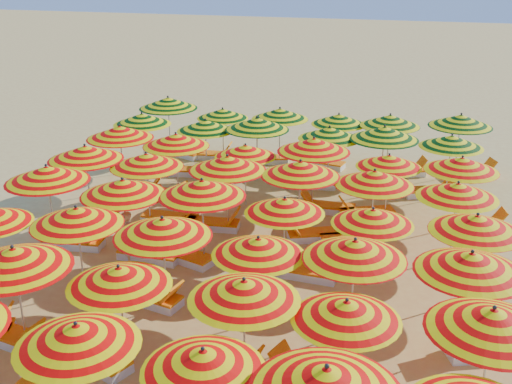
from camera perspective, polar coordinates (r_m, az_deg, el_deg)
ground at (r=17.98m, az=-0.40°, el=-5.32°), size 120.00×120.00×0.00m
umbrella_2 at (r=11.26m, az=-15.64°, el=-12.18°), size 2.46×2.46×2.25m
umbrella_3 at (r=10.49m, az=-4.72°, el=-14.71°), size 2.43×2.43×2.15m
umbrella_4 at (r=9.67m, az=6.26°, el=-16.35°), size 2.60×2.60×2.45m
umbrella_7 at (r=13.74m, az=-20.73°, el=-5.54°), size 3.06×3.06×2.46m
umbrella_8 at (r=12.94m, az=-12.09°, el=-7.36°), size 2.19×2.19×2.21m
umbrella_9 at (r=12.09m, az=-1.07°, el=-8.72°), size 2.60×2.60×2.27m
umbrella_10 at (r=11.80m, az=8.04°, el=-10.39°), size 2.60×2.60×2.14m
umbrella_11 at (r=11.68m, az=20.30°, el=-10.66°), size 2.88×2.88×2.41m
umbrella_13 at (r=15.63m, az=-15.67°, el=-2.09°), size 2.82×2.82×2.34m
umbrella_14 at (r=14.52m, az=-8.31°, el=-3.14°), size 2.26×2.26×2.38m
umbrella_15 at (r=13.90m, az=0.20°, el=-4.88°), size 2.52×2.52×2.18m
umbrella_16 at (r=13.58m, az=8.78°, el=-5.09°), size 2.32×2.32×2.35m
umbrella_17 at (r=13.51m, az=18.58°, el=-5.98°), size 2.47×2.47×2.40m
umbrella_18 at (r=18.42m, az=-18.10°, el=1.52°), size 2.86×2.86×2.45m
umbrella_19 at (r=17.04m, az=-11.76°, el=0.39°), size 2.97×2.97×2.39m
umbrella_20 at (r=16.58m, az=-4.83°, el=0.33°), size 2.44×2.44×2.43m
umbrella_21 at (r=16.06m, az=2.56°, el=-1.25°), size 2.58×2.58×2.16m
umbrella_22 at (r=15.73m, az=10.33°, el=-2.18°), size 2.64×2.64×2.13m
umbrella_23 at (r=15.56m, az=19.03°, el=-2.68°), size 2.76×2.76×2.31m
umbrella_24 at (r=20.07m, az=-14.94°, el=3.39°), size 2.64×2.64×2.42m
umbrella_25 at (r=19.25m, az=-9.71°, el=2.78°), size 2.82×2.82×2.33m
umbrella_26 at (r=18.54m, az=-2.56°, el=2.56°), size 2.83×2.83×2.40m
umbrella_27 at (r=18.11m, az=3.97°, el=2.08°), size 2.40×2.40×2.40m
umbrella_28 at (r=17.82m, az=10.49°, el=1.23°), size 2.66×2.66×2.33m
umbrella_29 at (r=17.58m, az=17.49°, el=0.12°), size 2.58×2.58×2.27m
umbrella_30 at (r=22.10m, az=-12.02°, el=5.21°), size 2.57×2.57×2.40m
umbrella_31 at (r=21.13m, az=-7.13°, el=4.60°), size 2.48×2.48×2.33m
umbrella_32 at (r=20.49m, az=-0.94°, el=3.68°), size 2.43×2.43×2.11m
umbrella_33 at (r=20.17m, az=5.16°, el=4.17°), size 3.05×3.05×2.44m
umbrella_34 at (r=19.88m, az=11.74°, el=2.71°), size 2.27×2.27×2.13m
umbrella_35 at (r=19.63m, az=17.83°, el=2.37°), size 2.70×2.70×2.31m
umbrella_36 at (r=24.15m, az=-10.10°, el=6.40°), size 2.67×2.67×2.27m
umbrella_37 at (r=23.20m, az=-4.52°, el=5.91°), size 2.16×2.16×2.20m
umbrella_38 at (r=22.66m, az=0.10°, el=6.09°), size 2.70×2.70×2.41m
umbrella_39 at (r=22.06m, az=6.55°, el=5.22°), size 2.17×2.17×2.28m
umbrella_40 at (r=21.81m, az=11.34°, el=5.15°), size 2.45×2.45×2.45m
umbrella_41 at (r=22.08m, az=16.99°, el=4.33°), size 2.14×2.14×2.23m
umbrella_42 at (r=25.78m, az=-7.82°, el=7.85°), size 2.80×2.80×2.45m
umbrella_43 at (r=25.10m, az=-2.99°, el=6.98°), size 2.10×2.10×2.13m
umbrella_44 at (r=24.43m, az=2.14°, el=6.96°), size 2.33×2.33×2.30m
umbrella_45 at (r=24.25m, az=7.36°, el=6.42°), size 2.18×2.18×2.17m
umbrella_46 at (r=23.89m, az=11.83°, el=6.24°), size 2.56×2.56×2.32m
umbrella_47 at (r=24.19m, az=17.73°, el=6.06°), size 2.31×2.31×2.41m
lounger_6 at (r=15.08m, az=-20.99°, el=-11.87°), size 1.82×0.93×0.69m
lounger_7 at (r=13.89m, az=-13.94°, el=-14.08°), size 1.82×1.24×0.69m
lounger_8 at (r=13.27m, az=-3.11°, el=-15.24°), size 1.78×0.75×0.69m
lounger_9 at (r=12.89m, az=4.92°, el=-16.57°), size 1.83×1.15×0.69m
lounger_11 at (r=15.72m, az=-9.43°, el=-9.19°), size 1.82×0.96×0.69m
lounger_12 at (r=14.54m, az=19.69°, el=-13.02°), size 1.83×1.16×0.69m
lounger_13 at (r=18.90m, az=-15.79°, el=-4.29°), size 1.78×0.74×0.69m
lounger_14 at (r=17.70m, az=-9.33°, el=-5.53°), size 1.76×0.68×0.69m
lounger_15 at (r=17.56m, az=-6.49°, el=-5.59°), size 1.83×1.11×0.69m
lounger_16 at (r=16.68m, az=4.13°, el=-7.03°), size 1.77×0.72×0.69m
lounger_17 at (r=19.89m, az=-7.53°, el=-2.31°), size 1.74×0.59×0.69m
lounger_18 at (r=19.37m, az=-3.91°, el=-2.84°), size 1.78×0.73×0.69m
lounger_19 at (r=18.72m, az=5.31°, el=-3.77°), size 1.82×1.19×0.69m
lounger_20 at (r=18.58m, az=8.55°, el=-4.13°), size 1.82×1.24×0.69m
lounger_21 at (r=22.28m, az=-10.50°, el=0.13°), size 1.83×1.12×0.69m
lounger_22 at (r=21.85m, az=-8.22°, el=-0.16°), size 1.82×0.98×0.69m
lounger_23 at (r=20.65m, az=6.29°, el=-1.35°), size 1.74×0.59×0.69m
lounger_24 at (r=20.40m, az=9.70°, el=-1.83°), size 1.82×1.22×0.69m
lounger_25 at (r=20.30m, az=18.92°, el=-2.85°), size 1.81×0.91×0.69m
lounger_26 at (r=23.89m, az=-5.53°, el=1.85°), size 1.80×0.85×0.69m
lounger_27 at (r=22.71m, az=4.86°, el=0.83°), size 1.77×0.72×0.69m
lounger_28 at (r=22.65m, az=15.23°, el=0.07°), size 1.82×1.19×0.69m
lounger_29 at (r=26.11m, az=-6.38°, el=3.51°), size 1.82×1.24×0.69m
lounger_30 at (r=25.68m, az=-4.02°, el=3.29°), size 1.78×0.74×0.69m
lounger_31 at (r=25.12m, az=0.77°, el=2.93°), size 1.83×1.05×0.69m
lounger_32 at (r=24.82m, az=5.81°, el=2.59°), size 1.82×0.94×0.69m
lounger_33 at (r=24.38m, az=12.89°, el=1.81°), size 1.83×1.07×0.69m
lounger_34 at (r=24.80m, az=18.59°, el=1.54°), size 1.82×1.20×0.69m
beachgoer_a at (r=17.38m, az=-11.44°, el=-4.02°), size 0.56×0.64×1.49m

